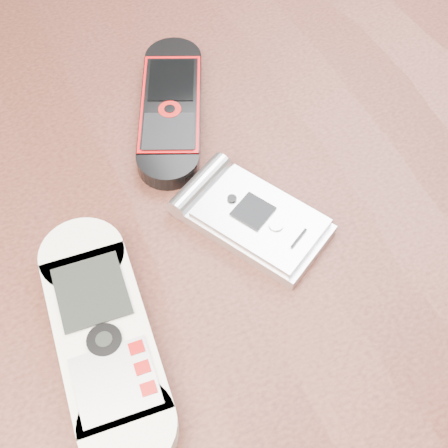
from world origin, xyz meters
TOP-DOWN VIEW (x-y plane):
  - table at (0.00, 0.00)m, footprint 1.20×0.80m
  - nokia_white at (-0.10, -0.05)m, footprint 0.08×0.19m
  - nokia_black_red at (0.01, 0.12)m, footprint 0.11×0.17m
  - motorola_razr at (0.03, -0.01)m, footprint 0.11×0.13m

SIDE VIEW (x-z plane):
  - table at x=0.00m, z-range 0.27..1.02m
  - nokia_black_red at x=0.01m, z-range 0.75..0.77m
  - motorola_razr at x=0.03m, z-range 0.75..0.77m
  - nokia_white at x=-0.10m, z-range 0.75..0.77m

